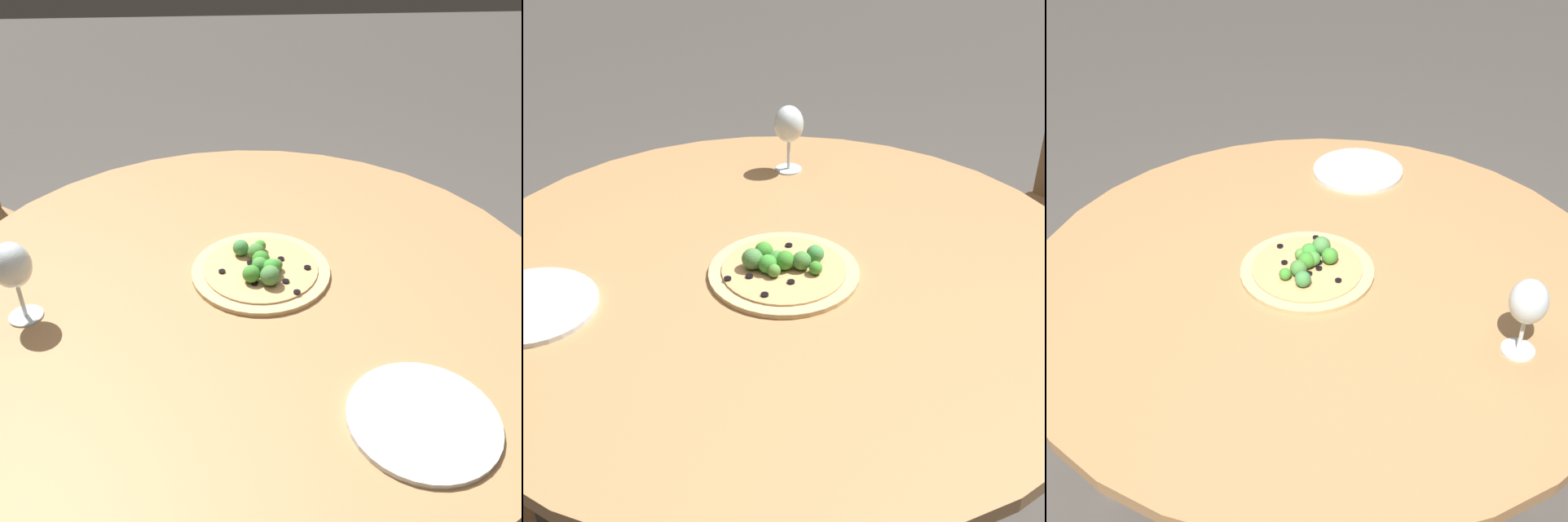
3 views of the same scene
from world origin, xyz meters
The scene contains 5 objects.
ground_plane centered at (0.00, 0.00, 0.00)m, with size 12.00×12.00×0.00m, color #4C4742.
dining_table centered at (0.00, 0.00, 0.68)m, with size 1.28×1.28×0.74m.
pizza centered at (0.03, 0.02, 0.76)m, with size 0.29×0.29×0.05m.
wine_glass centered at (-0.42, -0.09, 0.86)m, with size 0.07×0.07×0.16m.
plate_near centered at (0.25, -0.38, 0.75)m, with size 0.23×0.23×0.01m.
Camera 2 is at (1.13, 0.32, 1.50)m, focal length 50.00 mm.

